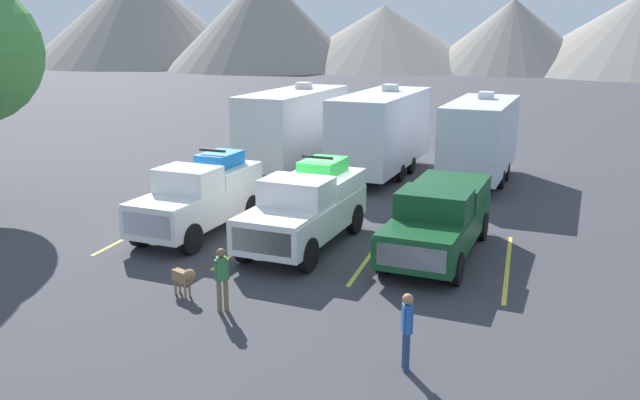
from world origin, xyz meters
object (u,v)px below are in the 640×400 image
object	(u,v)px
person_a	(407,327)
dog	(185,277)
person_b	(222,275)
camper_trailer_a	(294,125)
camper_trailer_c	(480,136)
pickup_truck_b	(307,206)
camper_trailer_b	(382,129)
pickup_truck_c	(439,217)
pickup_truck_a	(201,195)

from	to	relation	value
person_a	dog	size ratio (longest dim) A/B	1.99
person_b	person_a	bearing A→B (deg)	-16.95
camper_trailer_a	camper_trailer_c	world-z (taller)	camper_trailer_a
pickup_truck_b	camper_trailer_b	bearing A→B (deg)	89.57
camper_trailer_a	person_a	world-z (taller)	camper_trailer_a
camper_trailer_a	dog	world-z (taller)	camper_trailer_a
camper_trailer_a	person_a	xyz separation A→B (m)	(8.26, -16.65, -1.18)
pickup_truck_c	camper_trailer_c	world-z (taller)	camper_trailer_c
camper_trailer_c	pickup_truck_c	bearing A→B (deg)	-92.37
person_a	pickup_truck_a	bearing A→B (deg)	139.42
pickup_truck_b	camper_trailer_c	distance (m)	11.02
pickup_truck_c	camper_trailer_c	size ratio (longest dim) A/B	0.78
pickup_truck_a	person_b	world-z (taller)	pickup_truck_a
person_b	camper_trailer_b	bearing A→B (deg)	88.56
camper_trailer_b	camper_trailer_c	bearing A→B (deg)	-0.91
person_b	pickup_truck_b	bearing A→B (deg)	86.59
pickup_truck_b	camper_trailer_c	size ratio (longest dim) A/B	0.73
pickup_truck_a	pickup_truck_c	xyz separation A→B (m)	(7.60, 0.20, -0.11)
camper_trailer_a	person_b	size ratio (longest dim) A/B	5.57
person_b	dog	size ratio (longest dim) A/B	1.95
camper_trailer_c	dog	distance (m)	16.00
camper_trailer_b	dog	distance (m)	15.03
person_a	camper_trailer_a	bearing A→B (deg)	116.40
pickup_truck_a	pickup_truck_c	distance (m)	7.60
pickup_truck_a	dog	bearing A→B (deg)	-66.76
pickup_truck_a	pickup_truck_b	xyz separation A→B (m)	(3.66, -0.18, 0.00)
pickup_truck_b	dog	distance (m)	5.00
pickup_truck_b	dog	xyz separation A→B (m)	(-1.57, -4.69, -0.70)
pickup_truck_a	camper_trailer_c	world-z (taller)	camper_trailer_c
pickup_truck_c	camper_trailer_b	world-z (taller)	camper_trailer_b
person_a	pickup_truck_c	bearing A→B (deg)	92.52
pickup_truck_a	camper_trailer_b	xyz separation A→B (m)	(3.74, 9.99, 0.88)
pickup_truck_a	camper_trailer_a	xyz separation A→B (m)	(-0.36, 9.88, 0.88)
dog	camper_trailer_b	bearing A→B (deg)	83.68
pickup_truck_b	person_b	bearing A→B (deg)	-93.41
camper_trailer_c	pickup_truck_a	bearing A→B (deg)	-128.90
pickup_truck_a	person_a	distance (m)	10.41
camper_trailer_a	camper_trailer_c	xyz separation A→B (m)	(8.36, 0.04, -0.10)
camper_trailer_b	dog	bearing A→B (deg)	-96.32
camper_trailer_c	person_a	bearing A→B (deg)	-90.33
pickup_truck_c	dog	size ratio (longest dim) A/B	7.60
pickup_truck_b	camper_trailer_a	distance (m)	10.87
camper_trailer_a	person_b	world-z (taller)	camper_trailer_a
camper_trailer_a	dog	size ratio (longest dim) A/B	10.85
person_b	pickup_truck_a	bearing A→B (deg)	121.91
camper_trailer_c	person_a	distance (m)	16.72
pickup_truck_b	person_b	distance (m)	5.22
camper_trailer_b	camper_trailer_c	xyz separation A→B (m)	(4.26, -0.07, -0.10)
pickup_truck_a	pickup_truck_b	distance (m)	3.67
camper_trailer_a	camper_trailer_b	size ratio (longest dim) A/B	0.98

